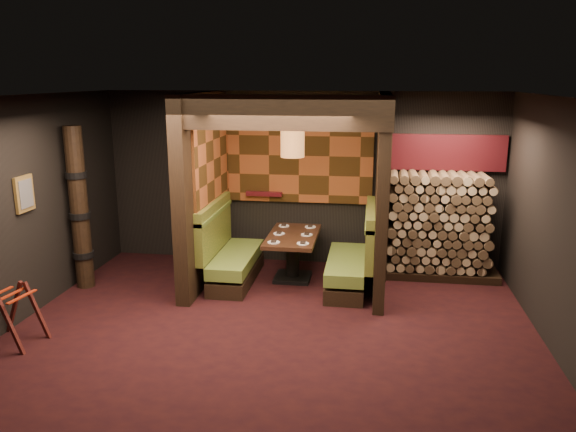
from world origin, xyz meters
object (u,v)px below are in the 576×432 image
(booth_bench_left, at_px, (229,256))
(totem_column, at_px, (79,209))
(dining_table, at_px, (293,249))
(booth_bench_right, at_px, (353,262))
(pendant_lamp, at_px, (293,142))
(firewood_stack, at_px, (443,226))
(luggage_rack, at_px, (12,314))

(booth_bench_left, bearing_deg, totem_column, -165.25)
(dining_table, bearing_deg, booth_bench_right, -12.09)
(totem_column, bearing_deg, pendant_lamp, 12.97)
(booth_bench_left, height_order, pendant_lamp, pendant_lamp)
(totem_column, height_order, firewood_stack, totem_column)
(totem_column, bearing_deg, dining_table, 13.86)
(luggage_rack, relative_size, firewood_stack, 0.43)
(luggage_rack, xyz_separation_m, totem_column, (-0.08, 1.86, 0.82))
(booth_bench_left, relative_size, totem_column, 0.67)
(pendant_lamp, bearing_deg, dining_table, 90.00)
(booth_bench_left, distance_m, luggage_rack, 3.14)
(booth_bench_left, distance_m, dining_table, 0.98)
(pendant_lamp, xyz_separation_m, luggage_rack, (-2.96, -2.56, -1.78))
(booth_bench_right, bearing_deg, firewood_stack, 27.35)
(dining_table, relative_size, pendant_lamp, 1.47)
(pendant_lamp, distance_m, luggage_rack, 4.30)
(booth_bench_right, height_order, totem_column, totem_column)
(pendant_lamp, bearing_deg, firewood_stack, 13.47)
(dining_table, bearing_deg, firewood_stack, 12.28)
(booth_bench_left, height_order, totem_column, totem_column)
(booth_bench_right, height_order, luggage_rack, booth_bench_right)
(booth_bench_right, distance_m, pendant_lamp, 1.99)
(booth_bench_right, relative_size, dining_table, 1.17)
(booth_bench_left, distance_m, booth_bench_right, 1.89)
(dining_table, xyz_separation_m, totem_column, (-3.04, -0.75, 0.70))
(dining_table, distance_m, pendant_lamp, 1.66)
(pendant_lamp, distance_m, totem_column, 3.27)
(booth_bench_right, xyz_separation_m, totem_column, (-3.98, -0.55, 0.79))
(booth_bench_right, bearing_deg, luggage_rack, -148.30)
(totem_column, distance_m, firewood_stack, 5.49)
(firewood_stack, bearing_deg, totem_column, -166.81)
(pendant_lamp, bearing_deg, booth_bench_left, -171.01)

